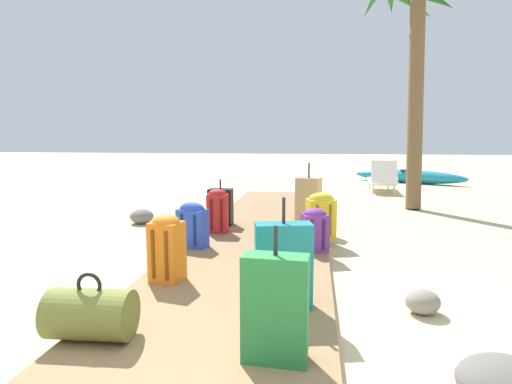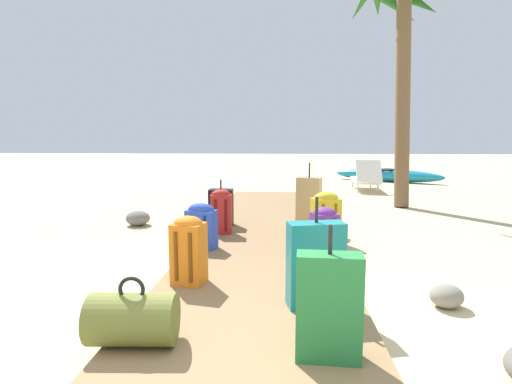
{
  "view_description": "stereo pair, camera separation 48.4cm",
  "coord_description": "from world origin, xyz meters",
  "px_view_note": "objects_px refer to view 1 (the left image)",
  "views": [
    {
      "loc": [
        0.71,
        -1.53,
        1.35
      ],
      "look_at": [
        -0.16,
        4.4,
        0.55
      ],
      "focal_mm": 28.51,
      "sensor_mm": 36.0,
      "label": 1
    },
    {
      "loc": [
        0.22,
        -1.58,
        1.35
      ],
      "look_at": [
        -0.16,
        4.4,
        0.55
      ],
      "focal_mm": 28.51,
      "sensor_mm": 36.0,
      "label": 2
    }
  ],
  "objects_px": {
    "backpack_yellow": "(321,215)",
    "backpack_purple": "(315,228)",
    "palm_tree_far_right": "(419,11)",
    "backpack_blue": "(192,224)",
    "backpack_orange": "(167,247)",
    "suitcase_teal": "(283,265)",
    "suitcase_black": "(221,207)",
    "suitcase_tan": "(308,202)",
    "backpack_red": "(218,210)",
    "duffel_bag_olive": "(91,314)",
    "suitcase_green": "(275,308)",
    "kayak": "(408,176)",
    "lounge_chair": "(382,179)"
  },
  "relations": [
    {
      "from": "backpack_yellow",
      "to": "backpack_purple",
      "type": "xyz_separation_m",
      "value": [
        -0.08,
        -0.57,
        -0.05
      ]
    },
    {
      "from": "backpack_yellow",
      "to": "palm_tree_far_right",
      "type": "distance_m",
      "value": 4.83
    },
    {
      "from": "backpack_blue",
      "to": "palm_tree_far_right",
      "type": "xyz_separation_m",
      "value": [
        3.24,
        3.71,
        3.31
      ]
    },
    {
      "from": "backpack_orange",
      "to": "backpack_yellow",
      "type": "bearing_deg",
      "value": 52.07
    },
    {
      "from": "backpack_purple",
      "to": "suitcase_teal",
      "type": "relative_size",
      "value": 0.58
    },
    {
      "from": "backpack_orange",
      "to": "backpack_purple",
      "type": "distance_m",
      "value": 1.76
    },
    {
      "from": "suitcase_teal",
      "to": "palm_tree_far_right",
      "type": "distance_m",
      "value": 6.52
    },
    {
      "from": "suitcase_black",
      "to": "suitcase_tan",
      "type": "bearing_deg",
      "value": 3.75
    },
    {
      "from": "backpack_blue",
      "to": "suitcase_teal",
      "type": "relative_size",
      "value": 0.63
    },
    {
      "from": "backpack_red",
      "to": "palm_tree_far_right",
      "type": "relative_size",
      "value": 0.13
    },
    {
      "from": "duffel_bag_olive",
      "to": "suitcase_tan",
      "type": "bearing_deg",
      "value": 69.86
    },
    {
      "from": "suitcase_green",
      "to": "suitcase_black",
      "type": "bearing_deg",
      "value": 107.98
    },
    {
      "from": "backpack_orange",
      "to": "suitcase_teal",
      "type": "height_order",
      "value": "suitcase_teal"
    },
    {
      "from": "suitcase_teal",
      "to": "suitcase_tan",
      "type": "height_order",
      "value": "suitcase_tan"
    },
    {
      "from": "backpack_purple",
      "to": "kayak",
      "type": "xyz_separation_m",
      "value": [
        2.78,
        8.21,
        -0.14
      ]
    },
    {
      "from": "backpack_blue",
      "to": "palm_tree_far_right",
      "type": "height_order",
      "value": "palm_tree_far_right"
    },
    {
      "from": "duffel_bag_olive",
      "to": "backpack_orange",
      "type": "bearing_deg",
      "value": 84.55
    },
    {
      "from": "backpack_blue",
      "to": "suitcase_black",
      "type": "height_order",
      "value": "suitcase_black"
    },
    {
      "from": "backpack_yellow",
      "to": "backpack_red",
      "type": "distance_m",
      "value": 1.38
    },
    {
      "from": "backpack_blue",
      "to": "kayak",
      "type": "height_order",
      "value": "backpack_blue"
    },
    {
      "from": "suitcase_tan",
      "to": "suitcase_green",
      "type": "bearing_deg",
      "value": -91.91
    },
    {
      "from": "suitcase_green",
      "to": "lounge_chair",
      "type": "xyz_separation_m",
      "value": [
        1.87,
        8.28,
        -0.06
      ]
    },
    {
      "from": "palm_tree_far_right",
      "to": "lounge_chair",
      "type": "xyz_separation_m",
      "value": [
        -0.17,
        2.27,
        -3.34
      ]
    },
    {
      "from": "suitcase_green",
      "to": "backpack_yellow",
      "type": "height_order",
      "value": "suitcase_green"
    },
    {
      "from": "suitcase_green",
      "to": "palm_tree_far_right",
      "type": "distance_m",
      "value": 7.15
    },
    {
      "from": "backpack_purple",
      "to": "backpack_yellow",
      "type": "bearing_deg",
      "value": 82.43
    },
    {
      "from": "lounge_chair",
      "to": "backpack_red",
      "type": "bearing_deg",
      "value": -119.45
    },
    {
      "from": "suitcase_black",
      "to": "palm_tree_far_right",
      "type": "relative_size",
      "value": 0.14
    },
    {
      "from": "backpack_red",
      "to": "backpack_orange",
      "type": "bearing_deg",
      "value": -90.08
    },
    {
      "from": "duffel_bag_olive",
      "to": "suitcase_black",
      "type": "bearing_deg",
      "value": 89.56
    },
    {
      "from": "suitcase_teal",
      "to": "palm_tree_far_right",
      "type": "bearing_deg",
      "value": 68.65
    },
    {
      "from": "backpack_blue",
      "to": "suitcase_teal",
      "type": "xyz_separation_m",
      "value": [
        1.18,
        -1.55,
        0.04
      ]
    },
    {
      "from": "duffel_bag_olive",
      "to": "kayak",
      "type": "distance_m",
      "value": 11.28
    },
    {
      "from": "backpack_purple",
      "to": "suitcase_black",
      "type": "bearing_deg",
      "value": 138.75
    },
    {
      "from": "duffel_bag_olive",
      "to": "backpack_blue",
      "type": "xyz_separation_m",
      "value": [
        -0.01,
        2.22,
        0.12
      ]
    },
    {
      "from": "suitcase_green",
      "to": "backpack_orange",
      "type": "xyz_separation_m",
      "value": [
        -1.08,
        1.17,
        0.0
      ]
    },
    {
      "from": "suitcase_teal",
      "to": "palm_tree_far_right",
      "type": "xyz_separation_m",
      "value": [
        2.06,
        5.26,
        3.26
      ]
    },
    {
      "from": "suitcase_green",
      "to": "backpack_yellow",
      "type": "relative_size",
      "value": 1.34
    },
    {
      "from": "duffel_bag_olive",
      "to": "backpack_yellow",
      "type": "xyz_separation_m",
      "value": [
        1.47,
        2.84,
        0.15
      ]
    },
    {
      "from": "lounge_chair",
      "to": "palm_tree_far_right",
      "type": "bearing_deg",
      "value": -85.69
    },
    {
      "from": "palm_tree_far_right",
      "to": "suitcase_teal",
      "type": "bearing_deg",
      "value": -111.35
    },
    {
      "from": "backpack_red",
      "to": "suitcase_green",
      "type": "bearing_deg",
      "value": -70.57
    },
    {
      "from": "backpack_blue",
      "to": "backpack_orange",
      "type": "distance_m",
      "value": 1.15
    },
    {
      "from": "backpack_yellow",
      "to": "suitcase_teal",
      "type": "xyz_separation_m",
      "value": [
        -0.31,
        -2.17,
        0.01
      ]
    },
    {
      "from": "lounge_chair",
      "to": "backpack_purple",
      "type": "bearing_deg",
      "value": -105.63
    },
    {
      "from": "palm_tree_far_right",
      "to": "suitcase_black",
      "type": "bearing_deg",
      "value": -142.56
    },
    {
      "from": "duffel_bag_olive",
      "to": "suitcase_green",
      "type": "bearing_deg",
      "value": -4.4
    },
    {
      "from": "suitcase_tan",
      "to": "kayak",
      "type": "relative_size",
      "value": 0.29
    },
    {
      "from": "suitcase_teal",
      "to": "suitcase_green",
      "type": "bearing_deg",
      "value": -88.96
    },
    {
      "from": "suitcase_green",
      "to": "duffel_bag_olive",
      "type": "bearing_deg",
      "value": 175.6
    }
  ]
}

